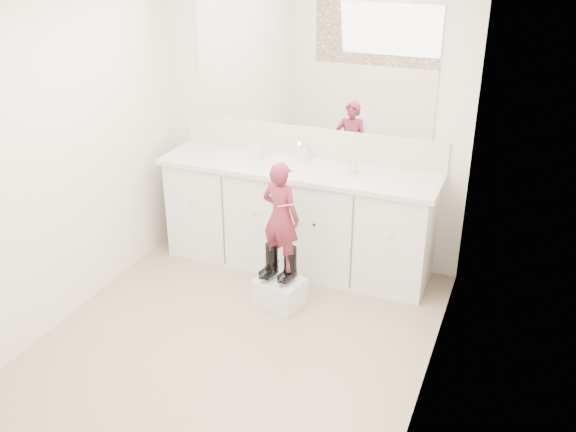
% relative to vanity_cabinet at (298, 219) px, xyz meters
% --- Properties ---
extents(floor, '(3.00, 3.00, 0.00)m').
position_rel_vanity_cabinet_xyz_m(floor, '(0.00, -1.23, -0.42)').
color(floor, '#887459').
rests_on(floor, ground).
extents(wall_back, '(2.60, 0.00, 2.60)m').
position_rel_vanity_cabinet_xyz_m(wall_back, '(0.00, 0.27, 0.77)').
color(wall_back, beige).
rests_on(wall_back, floor).
extents(wall_front, '(2.60, 0.00, 2.60)m').
position_rel_vanity_cabinet_xyz_m(wall_front, '(0.00, -2.73, 0.77)').
color(wall_front, beige).
rests_on(wall_front, floor).
extents(wall_left, '(0.00, 3.00, 3.00)m').
position_rel_vanity_cabinet_xyz_m(wall_left, '(-1.30, -1.23, 0.78)').
color(wall_left, beige).
rests_on(wall_left, floor).
extents(wall_right, '(0.00, 3.00, 3.00)m').
position_rel_vanity_cabinet_xyz_m(wall_right, '(1.30, -1.23, 0.78)').
color(wall_right, beige).
rests_on(wall_right, floor).
extents(vanity_cabinet, '(2.20, 0.55, 0.85)m').
position_rel_vanity_cabinet_xyz_m(vanity_cabinet, '(0.00, 0.00, 0.00)').
color(vanity_cabinet, silver).
rests_on(vanity_cabinet, floor).
extents(countertop, '(2.28, 0.58, 0.04)m').
position_rel_vanity_cabinet_xyz_m(countertop, '(0.00, -0.01, 0.45)').
color(countertop, beige).
rests_on(countertop, vanity_cabinet).
extents(backsplash, '(2.28, 0.03, 0.25)m').
position_rel_vanity_cabinet_xyz_m(backsplash, '(0.00, 0.26, 0.59)').
color(backsplash, beige).
rests_on(backsplash, countertop).
extents(mirror, '(2.00, 0.02, 1.00)m').
position_rel_vanity_cabinet_xyz_m(mirror, '(0.00, 0.26, 1.22)').
color(mirror, white).
rests_on(mirror, wall_back).
extents(dot_panel, '(2.00, 0.01, 1.20)m').
position_rel_vanity_cabinet_xyz_m(dot_panel, '(0.00, -2.71, 1.22)').
color(dot_panel, '#472819').
rests_on(dot_panel, wall_front).
extents(faucet, '(0.08, 0.08, 0.10)m').
position_rel_vanity_cabinet_xyz_m(faucet, '(0.00, 0.15, 0.52)').
color(faucet, silver).
rests_on(faucet, countertop).
extents(cup, '(0.13, 0.13, 0.09)m').
position_rel_vanity_cabinet_xyz_m(cup, '(0.45, 0.02, 0.51)').
color(cup, beige).
rests_on(cup, countertop).
extents(soap_bottle, '(0.09, 0.10, 0.17)m').
position_rel_vanity_cabinet_xyz_m(soap_bottle, '(-0.39, 0.06, 0.55)').
color(soap_bottle, silver).
rests_on(soap_bottle, countertop).
extents(step_stool, '(0.39, 0.34, 0.21)m').
position_rel_vanity_cabinet_xyz_m(step_stool, '(0.11, -0.64, -0.32)').
color(step_stool, silver).
rests_on(step_stool, floor).
extents(boot_left, '(0.14, 0.20, 0.28)m').
position_rel_vanity_cabinet_xyz_m(boot_left, '(0.03, -0.62, -0.07)').
color(boot_left, black).
rests_on(boot_left, step_stool).
extents(boot_right, '(0.14, 0.20, 0.28)m').
position_rel_vanity_cabinet_xyz_m(boot_right, '(0.18, -0.62, -0.07)').
color(boot_right, black).
rests_on(boot_right, step_stool).
extents(toddler, '(0.34, 0.26, 0.83)m').
position_rel_vanity_cabinet_xyz_m(toddler, '(0.11, -0.62, 0.31)').
color(toddler, '#B1364F').
rests_on(toddler, step_stool).
extents(toothbrush, '(0.14, 0.04, 0.06)m').
position_rel_vanity_cabinet_xyz_m(toothbrush, '(0.18, -0.70, 0.44)').
color(toothbrush, pink).
rests_on(toothbrush, toddler).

